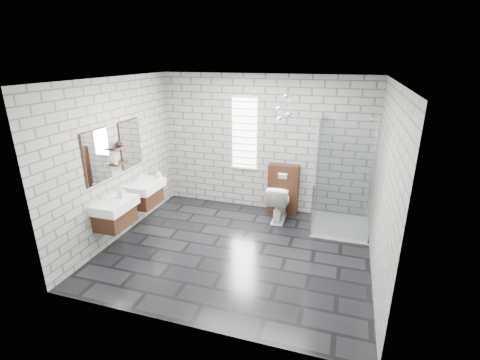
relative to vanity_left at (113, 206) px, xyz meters
The scene contains 20 objects.
floor 2.12m from the vanity_left, 14.95° to the left, with size 4.20×3.60×0.02m, color black.
ceiling 2.78m from the vanity_left, 14.95° to the left, with size 4.20×3.60×0.02m, color white.
wall_back 3.06m from the vanity_left, 50.57° to the left, with size 4.20×0.02×2.70m, color #999994.
wall_front 2.38m from the vanity_left, 34.30° to the right, with size 4.20×0.02×2.70m, color #999994.
wall_left 0.81m from the vanity_left, 111.72° to the left, with size 0.02×3.60×2.70m, color #999994.
wall_right 4.09m from the vanity_left, ahead, with size 0.02×3.60×2.70m, color #999994.
vanity_left is the anchor object (origin of this frame).
vanity_right 0.90m from the vanity_left, 90.00° to the left, with size 0.47×0.70×1.57m.
shelf_lower 0.74m from the vanity_left, 104.98° to the left, with size 0.14×0.30×0.03m, color #3B1F12.
shelf_upper 0.95m from the vanity_left, 104.98° to the left, with size 0.14×0.30×0.03m, color #3B1F12.
window 2.85m from the vanity_left, 56.66° to the left, with size 0.56×0.05×1.48m.
cistern_panel 3.23m from the vanity_left, 43.27° to the left, with size 0.60×0.20×1.00m, color #3B1F12.
flush_plate 3.15m from the vanity_left, 41.88° to the left, with size 0.18×0.01×0.12m, color silver.
shower_enclosure 3.81m from the vanity_left, 26.40° to the left, with size 1.00×1.00×2.03m.
pendant_cluster 3.31m from the vanity_left, 38.52° to the left, with size 0.27×0.24×0.79m.
toilet 3.01m from the vanity_left, 38.10° to the left, with size 0.40×0.71×0.72m, color white.
soap_bottle_a 0.25m from the vanity_left, 54.44° to the left, with size 0.09×0.09×0.20m, color #B2B2B2.
soap_bottle_b 1.21m from the vanity_left, 83.00° to the left, with size 0.12×0.12×0.15m, color #B2B2B2.
soap_bottle_c 0.77m from the vanity_left, 108.13° to the left, with size 0.08×0.08×0.20m, color #B2B2B2.
vase 1.04m from the vanity_left, 102.81° to the left, with size 0.12×0.12×0.13m, color #B2B2B2.
Camera 1 is at (1.55, -4.74, 3.02)m, focal length 26.00 mm.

